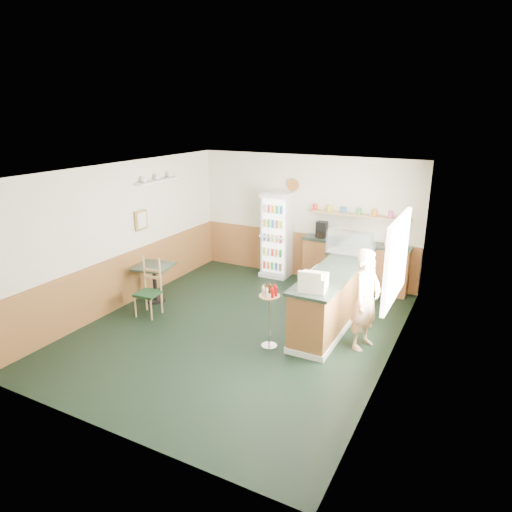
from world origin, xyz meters
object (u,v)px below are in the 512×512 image
Objects in this scene: display_case at (351,243)px; cafe_table at (154,276)px; cash_register at (314,282)px; shopkeeper at (366,299)px; condiment_stand at (269,307)px; drinks_fridge at (277,235)px; cafe_chair at (150,285)px.

cafe_table is (-3.40, -1.56, -0.73)m from display_case.
display_case is 1.94m from cash_register.
display_case is at bearing 24.67° from cafe_table.
shopkeeper is at bearing -64.72° from display_case.
display_case is at bearing 41.02° from shopkeeper.
cash_register is 0.53× the size of cafe_table.
condiment_stand is at bearing -12.30° from cafe_table.
cafe_table is (-2.78, 0.61, -0.15)m from condiment_stand.
condiment_stand is 2.85m from cafe_table.
drinks_fridge is 2.40× the size of cafe_table.
display_case reaches higher than condiment_stand.
drinks_fridge is 3.41m from cash_register.
cash_register is at bearing 20.79° from condiment_stand.
cafe_chair is at bearing 114.20° from shopkeeper.
shopkeeper reaches higher than cafe_table.
shopkeeper reaches higher than cafe_chair.
condiment_stand is at bearing -66.94° from drinks_fridge.
shopkeeper is 1.58× the size of condiment_stand.
display_case is 3.77m from cafe_chair.
cash_register is 0.89m from shopkeeper.
cash_register reaches higher than cafe_table.
drinks_fridge is 1.17× the size of shopkeeper.
shopkeeper is at bearing 2.83° from cafe_chair.
cafe_chair is at bearing -111.71° from drinks_fridge.
condiment_stand is 0.96× the size of cafe_chair.
shopkeeper is at bearing -42.10° from drinks_fridge.
display_case is 1.07× the size of cafe_table.
cafe_chair is (-3.79, -0.56, -0.26)m from shopkeeper.
condiment_stand is at bearing -8.46° from cafe_chair.
shopkeeper is 1.49m from condiment_stand.
cash_register reaches higher than cafe_chair.
display_case is 2.33m from condiment_stand.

